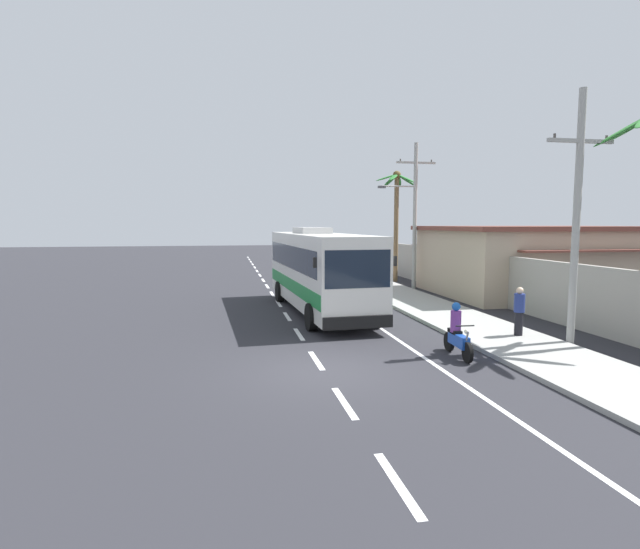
{
  "coord_description": "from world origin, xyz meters",
  "views": [
    {
      "loc": [
        -2.53,
        -12.86,
        3.99
      ],
      "look_at": [
        1.63,
        9.0,
        1.7
      ],
      "focal_mm": 27.65,
      "sensor_mm": 36.0,
      "label": 1
    }
  ],
  "objects_px": {
    "pedestrian_near_kerb": "(383,271)",
    "motorcycle_beside_bus": "(341,277)",
    "palm_nearest": "(396,206)",
    "utility_pole_nearest": "(577,215)",
    "coach_bus_foreground": "(319,268)",
    "pedestrian_midwalk": "(519,310)",
    "utility_pole_mid": "(414,212)",
    "motorcycle_trailing": "(457,335)",
    "roadside_building": "(534,260)"
  },
  "relations": [
    {
      "from": "coach_bus_foreground",
      "to": "motorcycle_trailing",
      "type": "height_order",
      "value": "coach_bus_foreground"
    },
    {
      "from": "motorcycle_trailing",
      "to": "utility_pole_nearest",
      "type": "xyz_separation_m",
      "value": [
        4.28,
        0.53,
        3.63
      ]
    },
    {
      "from": "coach_bus_foreground",
      "to": "motorcycle_beside_bus",
      "type": "height_order",
      "value": "coach_bus_foreground"
    },
    {
      "from": "pedestrian_near_kerb",
      "to": "coach_bus_foreground",
      "type": "bearing_deg",
      "value": 143.81
    },
    {
      "from": "palm_nearest",
      "to": "utility_pole_nearest",
      "type": "bearing_deg",
      "value": -91.35
    },
    {
      "from": "coach_bus_foreground",
      "to": "pedestrian_midwalk",
      "type": "height_order",
      "value": "coach_bus_foreground"
    },
    {
      "from": "pedestrian_midwalk",
      "to": "utility_pole_nearest",
      "type": "height_order",
      "value": "utility_pole_nearest"
    },
    {
      "from": "roadside_building",
      "to": "motorcycle_trailing",
      "type": "bearing_deg",
      "value": -131.85
    },
    {
      "from": "pedestrian_midwalk",
      "to": "pedestrian_near_kerb",
      "type": "bearing_deg",
      "value": 96.62
    },
    {
      "from": "motorcycle_trailing",
      "to": "utility_pole_nearest",
      "type": "relative_size",
      "value": 0.24
    },
    {
      "from": "pedestrian_midwalk",
      "to": "utility_pole_mid",
      "type": "bearing_deg",
      "value": 89.97
    },
    {
      "from": "motorcycle_beside_bus",
      "to": "utility_pole_mid",
      "type": "height_order",
      "value": "utility_pole_mid"
    },
    {
      "from": "palm_nearest",
      "to": "roadside_building",
      "type": "height_order",
      "value": "palm_nearest"
    },
    {
      "from": "motorcycle_beside_bus",
      "to": "pedestrian_midwalk",
      "type": "distance_m",
      "value": 15.19
    },
    {
      "from": "palm_nearest",
      "to": "coach_bus_foreground",
      "type": "bearing_deg",
      "value": -125.03
    },
    {
      "from": "pedestrian_midwalk",
      "to": "coach_bus_foreground",
      "type": "bearing_deg",
      "value": 136.62
    },
    {
      "from": "pedestrian_midwalk",
      "to": "utility_pole_nearest",
      "type": "distance_m",
      "value": 3.65
    },
    {
      "from": "coach_bus_foreground",
      "to": "motorcycle_beside_bus",
      "type": "distance_m",
      "value": 8.86
    },
    {
      "from": "utility_pole_mid",
      "to": "palm_nearest",
      "type": "distance_m",
      "value": 3.95
    },
    {
      "from": "pedestrian_near_kerb",
      "to": "utility_pole_nearest",
      "type": "distance_m",
      "value": 15.88
    },
    {
      "from": "coach_bus_foreground",
      "to": "pedestrian_midwalk",
      "type": "xyz_separation_m",
      "value": [
        5.8,
        -6.68,
        -0.97
      ]
    },
    {
      "from": "motorcycle_beside_bus",
      "to": "utility_pole_nearest",
      "type": "xyz_separation_m",
      "value": [
        3.99,
        -16.04,
        3.63
      ]
    },
    {
      "from": "coach_bus_foreground",
      "to": "utility_pole_nearest",
      "type": "distance_m",
      "value": 10.71
    },
    {
      "from": "palm_nearest",
      "to": "motorcycle_beside_bus",
      "type": "bearing_deg",
      "value": -152.32
    },
    {
      "from": "pedestrian_near_kerb",
      "to": "utility_pole_nearest",
      "type": "height_order",
      "value": "utility_pole_nearest"
    },
    {
      "from": "motorcycle_trailing",
      "to": "pedestrian_midwalk",
      "type": "xyz_separation_m",
      "value": [
        3.11,
        1.65,
        0.36
      ]
    },
    {
      "from": "motorcycle_trailing",
      "to": "pedestrian_midwalk",
      "type": "distance_m",
      "value": 3.54
    },
    {
      "from": "pedestrian_near_kerb",
      "to": "pedestrian_midwalk",
      "type": "xyz_separation_m",
      "value": [
        0.25,
        -14.35,
        0.0
      ]
    },
    {
      "from": "palm_nearest",
      "to": "roadside_building",
      "type": "xyz_separation_m",
      "value": [
        5.62,
        -7.35,
        -3.26
      ]
    },
    {
      "from": "utility_pole_mid",
      "to": "motorcycle_trailing",
      "type": "bearing_deg",
      "value": -106.47
    },
    {
      "from": "pedestrian_midwalk",
      "to": "roadside_building",
      "type": "relative_size",
      "value": 0.15
    },
    {
      "from": "motorcycle_beside_bus",
      "to": "pedestrian_near_kerb",
      "type": "xyz_separation_m",
      "value": [
        2.57,
        -0.57,
        0.36
      ]
    },
    {
      "from": "coach_bus_foreground",
      "to": "palm_nearest",
      "type": "bearing_deg",
      "value": 54.97
    },
    {
      "from": "motorcycle_beside_bus",
      "to": "utility_pole_mid",
      "type": "distance_m",
      "value": 6.02
    },
    {
      "from": "pedestrian_near_kerb",
      "to": "roadside_building",
      "type": "xyz_separation_m",
      "value": [
        7.48,
        -4.47,
        0.93
      ]
    },
    {
      "from": "utility_pole_nearest",
      "to": "palm_nearest",
      "type": "xyz_separation_m",
      "value": [
        0.43,
        18.36,
        0.92
      ]
    },
    {
      "from": "coach_bus_foreground",
      "to": "utility_pole_mid",
      "type": "bearing_deg",
      "value": 43.05
    },
    {
      "from": "pedestrian_near_kerb",
      "to": "motorcycle_beside_bus",
      "type": "bearing_deg",
      "value": 77.32
    },
    {
      "from": "pedestrian_near_kerb",
      "to": "utility_pole_mid",
      "type": "distance_m",
      "value": 4.16
    },
    {
      "from": "coach_bus_foreground",
      "to": "palm_nearest",
      "type": "distance_m",
      "value": 13.3
    },
    {
      "from": "coach_bus_foreground",
      "to": "pedestrian_midwalk",
      "type": "bearing_deg",
      "value": -49.01
    },
    {
      "from": "utility_pole_mid",
      "to": "palm_nearest",
      "type": "height_order",
      "value": "utility_pole_mid"
    },
    {
      "from": "motorcycle_trailing",
      "to": "roadside_building",
      "type": "xyz_separation_m",
      "value": [
        10.34,
        11.54,
        1.29
      ]
    },
    {
      "from": "coach_bus_foreground",
      "to": "palm_nearest",
      "type": "xyz_separation_m",
      "value": [
        7.41,
        10.56,
        3.22
      ]
    },
    {
      "from": "motorcycle_beside_bus",
      "to": "pedestrian_near_kerb",
      "type": "bearing_deg",
      "value": -12.38
    },
    {
      "from": "motorcycle_trailing",
      "to": "pedestrian_midwalk",
      "type": "bearing_deg",
      "value": 27.98
    },
    {
      "from": "utility_pole_mid",
      "to": "pedestrian_near_kerb",
      "type": "bearing_deg",
      "value": 146.9
    },
    {
      "from": "pedestrian_near_kerb",
      "to": "roadside_building",
      "type": "height_order",
      "value": "roadside_building"
    },
    {
      "from": "motorcycle_trailing",
      "to": "utility_pole_mid",
      "type": "height_order",
      "value": "utility_pole_mid"
    },
    {
      "from": "motorcycle_beside_bus",
      "to": "pedestrian_near_kerb",
      "type": "distance_m",
      "value": 2.66
    }
  ]
}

